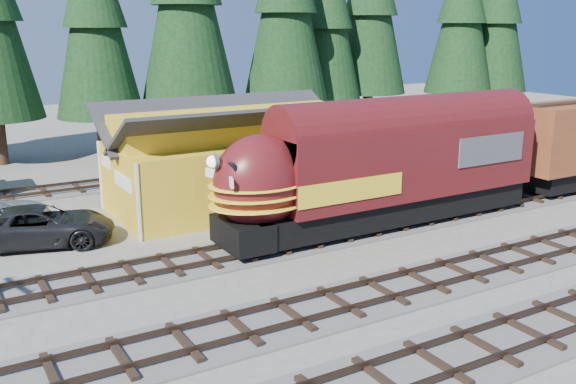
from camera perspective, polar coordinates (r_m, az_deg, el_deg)
ground at (r=24.08m, az=6.61°, el=-7.08°), size 120.00×120.00×0.00m
track_siding at (r=33.32m, az=16.29°, el=-1.32°), size 68.00×3.20×0.33m
track_spur at (r=37.01m, az=-23.90°, el=-0.44°), size 32.00×3.20×0.33m
depot at (r=31.93m, az=-4.63°, el=3.90°), size 12.80×7.00×5.30m
conifer_backdrop at (r=46.42m, az=-6.10°, el=15.98°), size 81.19×23.38×16.20m
locomotive at (r=28.48m, az=7.77°, el=1.74°), size 16.33×3.25×4.44m
pickup_truck_a at (r=28.43m, az=-21.17°, el=-2.83°), size 6.47×4.31×1.65m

